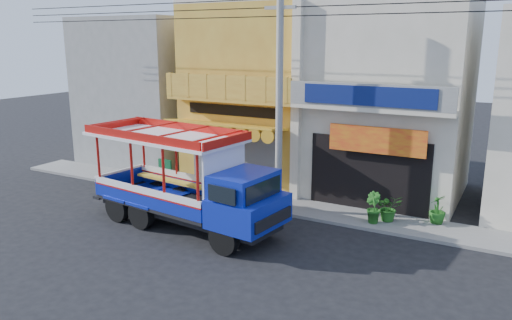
{
  "coord_description": "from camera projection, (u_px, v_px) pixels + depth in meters",
  "views": [
    {
      "loc": [
        7.0,
        -13.18,
        6.49
      ],
      "look_at": [
        -1.54,
        2.5,
        2.18
      ],
      "focal_mm": 35.0,
      "sensor_mm": 36.0,
      "label": 1
    }
  ],
  "objects": [
    {
      "name": "ground",
      "position": [
        261.0,
        247.0,
        16.03
      ],
      "size": [
        90.0,
        90.0,
        0.0
      ],
      "primitive_type": "plane",
      "color": "black",
      "rests_on": "ground"
    },
    {
      "name": "sidewalk",
      "position": [
        309.0,
        209.0,
        19.43
      ],
      "size": [
        30.0,
        2.0,
        0.12
      ],
      "primitive_type": "cube",
      "color": "slate",
      "rests_on": "ground"
    },
    {
      "name": "shophouse_left",
      "position": [
        265.0,
        91.0,
        23.72
      ],
      "size": [
        6.0,
        7.5,
        8.24
      ],
      "color": "#C3872B",
      "rests_on": "ground"
    },
    {
      "name": "shophouse_right",
      "position": [
        392.0,
        98.0,
        20.93
      ],
      "size": [
        6.0,
        6.75,
        8.24
      ],
      "color": "beige",
      "rests_on": "ground"
    },
    {
      "name": "party_pilaster",
      "position": [
        296.0,
        105.0,
        19.69
      ],
      "size": [
        0.35,
        0.3,
        8.0
      ],
      "primitive_type": "cube",
      "color": "beige",
      "rests_on": "ground"
    },
    {
      "name": "filler_building_left",
      "position": [
        152.0,
        91.0,
        27.08
      ],
      "size": [
        6.0,
        6.0,
        7.6
      ],
      "primitive_type": "cube",
      "color": "gray",
      "rests_on": "ground"
    },
    {
      "name": "utility_pole",
      "position": [
        283.0,
        81.0,
        18.06
      ],
      "size": [
        28.0,
        0.26,
        9.0
      ],
      "color": "gray",
      "rests_on": "ground"
    },
    {
      "name": "songthaew_truck",
      "position": [
        196.0,
        184.0,
        17.02
      ],
      "size": [
        7.74,
        3.32,
        3.5
      ],
      "color": "black",
      "rests_on": "ground"
    },
    {
      "name": "green_sign",
      "position": [
        165.0,
        173.0,
        22.72
      ],
      "size": [
        0.72,
        0.35,
        1.1
      ],
      "color": "black",
      "rests_on": "sidewalk"
    },
    {
      "name": "potted_plant_a",
      "position": [
        389.0,
        208.0,
        17.93
      ],
      "size": [
        1.16,
        1.12,
        0.99
      ],
      "primitive_type": "imported",
      "rotation": [
        0.0,
        0.0,
        0.55
      ],
      "color": "#1E5719",
      "rests_on": "sidewalk"
    },
    {
      "name": "potted_plant_b",
      "position": [
        373.0,
        208.0,
        17.76
      ],
      "size": [
        0.78,
        0.77,
        1.1
      ],
      "primitive_type": "imported",
      "rotation": [
        0.0,
        0.0,
        2.4
      ],
      "color": "#1E5719",
      "rests_on": "sidewalk"
    },
    {
      "name": "potted_plant_c",
      "position": [
        438.0,
        209.0,
        17.69
      ],
      "size": [
        0.74,
        0.74,
        1.04
      ],
      "primitive_type": "imported",
      "rotation": [
        0.0,
        0.0,
        4.36
      ],
      "color": "#1E5719",
      "rests_on": "sidewalk"
    }
  ]
}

